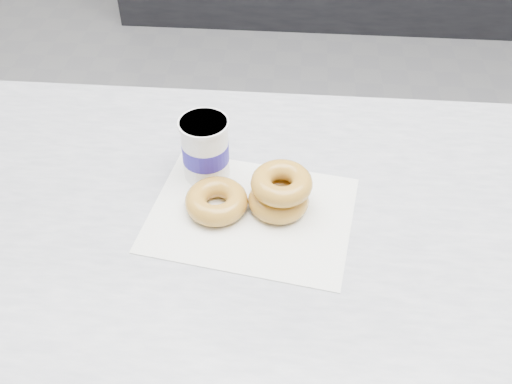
# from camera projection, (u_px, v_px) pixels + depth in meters

# --- Properties ---
(ground) EXTENTS (5.00, 5.00, 0.00)m
(ground) POSITION_uv_depth(u_px,v_px,m) (331.00, 275.00, 2.01)
(ground) COLOR gray
(ground) RESTS_ON ground
(counter) EXTENTS (3.06, 0.76, 0.90)m
(counter) POSITION_uv_depth(u_px,v_px,m) (354.00, 363.00, 1.27)
(counter) COLOR #333335
(counter) RESTS_ON ground
(wax_paper) EXTENTS (0.38, 0.31, 0.00)m
(wax_paper) POSITION_uv_depth(u_px,v_px,m) (251.00, 214.00, 0.98)
(wax_paper) COLOR silver
(wax_paper) RESTS_ON counter
(donut_single) EXTENTS (0.14, 0.14, 0.04)m
(donut_single) POSITION_uv_depth(u_px,v_px,m) (216.00, 201.00, 0.97)
(donut_single) COLOR #B48C31
(donut_single) RESTS_ON wax_paper
(donut_stack) EXTENTS (0.13, 0.13, 0.07)m
(donut_stack) POSITION_uv_depth(u_px,v_px,m) (280.00, 192.00, 0.96)
(donut_stack) COLOR #B48C31
(donut_stack) RESTS_ON wax_paper
(coffee_cup) EXTENTS (0.11, 0.11, 0.12)m
(coffee_cup) POSITION_uv_depth(u_px,v_px,m) (205.00, 148.00, 1.01)
(coffee_cup) COLOR white
(coffee_cup) RESTS_ON counter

